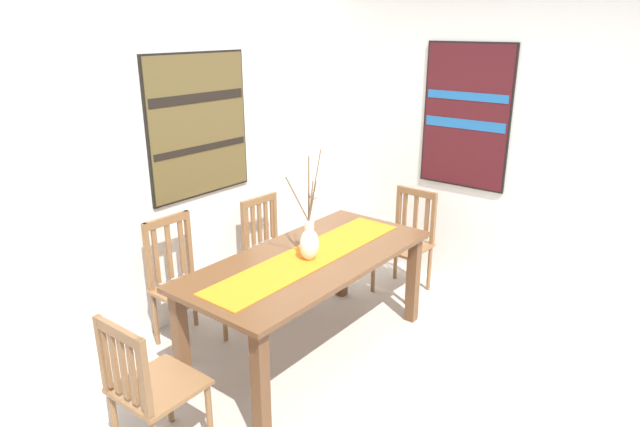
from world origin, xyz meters
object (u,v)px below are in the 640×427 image
Objects in this scene: chair_3 at (149,386)px; chair_2 at (406,241)px; chair_1 at (182,282)px; chair_0 at (271,246)px; dining_table at (310,271)px; painting_on_back_wall at (199,126)px; centerpiece_vase at (309,238)px; painting_on_side_wall at (466,117)px.

chair_2 is at bearing -0.53° from chair_3.
chair_0 is at bearing -0.86° from chair_1.
chair_3 is at bearing 179.87° from dining_table.
painting_on_back_wall is (1.38, 1.13, 1.07)m from chair_3.
painting_on_back_wall is at bearing 39.40° from chair_3.
centerpiece_vase is 0.62× the size of painting_on_side_wall.
centerpiece_vase is at bearing -1.57° from chair_3.
painting_on_side_wall is (1.80, -0.26, 0.62)m from centerpiece_vase.
painting_on_side_wall is at bearing -27.23° from chair_1.
painting_on_back_wall is at bearing 88.43° from dining_table.
chair_0 is 0.98× the size of chair_2.
painting_on_back_wall reaches higher than chair_2.
chair_2 reaches higher than chair_0.
chair_3 is (-1.34, 0.00, -0.18)m from dining_table.
chair_2 is at bearing -41.76° from painting_on_back_wall.
chair_0 is 0.73× the size of painting_on_side_wall.
painting_on_side_wall is (1.75, -0.29, 0.89)m from dining_table.
dining_table is 2.07× the size of chair_2.
painting_on_side_wall is at bearing -32.39° from chair_2.
painting_on_back_wall is (0.03, 1.13, 0.89)m from dining_table.
chair_2 is 0.83× the size of painting_on_back_wall.
chair_2 is at bearing -25.90° from chair_1.
chair_0 is at bearing 134.87° from chair_2.
dining_table is at bearing 37.51° from centerpiece_vase.
chair_3 is at bearing 174.52° from painting_on_side_wall.
dining_table is 2.50× the size of centerpiece_vase.
chair_3 is at bearing -136.44° from chair_1.
chair_1 is at bearing 115.43° from centerpiece_vase.
dining_table is at bearing 170.48° from painting_on_side_wall.
chair_1 is (-0.42, 0.88, -0.43)m from centerpiece_vase.
chair_1 is at bearing 154.10° from chair_2.
dining_table is 2.13× the size of chair_3.
chair_1 is 2.70m from painting_on_side_wall.
centerpiece_vase reaches higher than chair_3.
painting_on_side_wall is (2.21, -1.14, 1.06)m from chair_1.
painting_on_side_wall is (1.28, -1.12, 1.07)m from chair_0.
chair_2 is (0.85, -0.85, -0.00)m from chair_0.
painting_on_back_wall is at bearing 138.24° from chair_2.
centerpiece_vase is 0.85× the size of chair_0.
chair_0 is 0.81× the size of painting_on_back_wall.
chair_2 reaches higher than dining_table.
chair_2 is 2.04m from painting_on_back_wall.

